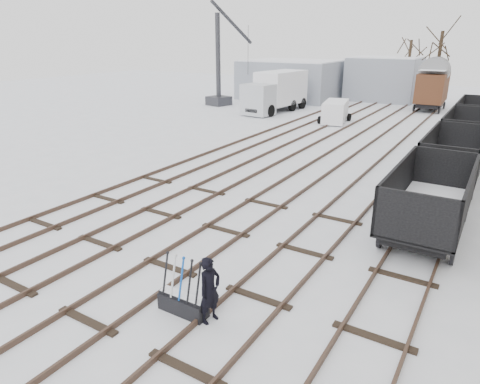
% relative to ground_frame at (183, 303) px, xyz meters
% --- Properties ---
extents(ground, '(120.00, 120.00, 0.00)m').
position_rel_ground_frame_xyz_m(ground, '(-1.72, 1.49, -0.28)').
color(ground, white).
rests_on(ground, ground).
extents(tracks, '(13.90, 52.00, 0.16)m').
position_rel_ground_frame_xyz_m(tracks, '(-1.72, 15.17, -0.21)').
color(tracks, black).
rests_on(tracks, ground).
extents(shed_left, '(10.00, 8.00, 4.10)m').
position_rel_ground_frame_xyz_m(shed_left, '(-14.72, 37.49, 1.76)').
color(shed_left, '#9198A3').
rests_on(shed_left, ground).
extents(shed_right, '(7.00, 6.00, 4.50)m').
position_rel_ground_frame_xyz_m(shed_right, '(-5.72, 41.49, 1.96)').
color(shed_right, '#9198A3').
rests_on(shed_right, ground).
extents(ground_frame, '(1.30, 0.42, 1.49)m').
position_rel_ground_frame_xyz_m(ground_frame, '(0.00, 0.00, 0.00)').
color(ground_frame, black).
rests_on(ground_frame, ground).
extents(worker, '(0.52, 0.68, 1.68)m').
position_rel_ground_frame_xyz_m(worker, '(0.75, 0.10, 0.55)').
color(worker, black).
rests_on(worker, ground).
extents(freight_wagon_a, '(2.33, 5.83, 2.38)m').
position_rel_ground_frame_xyz_m(freight_wagon_a, '(4.28, 7.96, 0.63)').
color(freight_wagon_a, black).
rests_on(freight_wagon_a, ground).
extents(freight_wagon_b, '(2.33, 5.83, 2.38)m').
position_rel_ground_frame_xyz_m(freight_wagon_b, '(4.28, 14.36, 0.63)').
color(freight_wagon_b, black).
rests_on(freight_wagon_b, ground).
extents(freight_wagon_c, '(2.33, 5.83, 2.38)m').
position_rel_ground_frame_xyz_m(freight_wagon_c, '(4.28, 20.76, 0.63)').
color(freight_wagon_c, black).
rests_on(freight_wagon_c, ground).
extents(freight_wagon_d, '(2.33, 5.83, 2.38)m').
position_rel_ground_frame_xyz_m(freight_wagon_d, '(4.28, 27.16, 0.63)').
color(freight_wagon_d, black).
rests_on(freight_wagon_d, ground).
extents(box_van_wagon, '(2.70, 4.95, 3.73)m').
position_rel_ground_frame_xyz_m(box_van_wagon, '(-0.10, 36.56, 1.89)').
color(box_van_wagon, black).
rests_on(box_van_wagon, ground).
extents(lorry, '(3.06, 7.99, 3.55)m').
position_rel_ground_frame_xyz_m(lorry, '(-12.03, 28.43, 1.54)').
color(lorry, black).
rests_on(lorry, ground).
extents(panel_van, '(2.44, 4.11, 1.69)m').
position_rel_ground_frame_xyz_m(panel_van, '(-5.54, 26.17, 0.60)').
color(panel_van, white).
rests_on(panel_van, ground).
extents(crane, '(2.34, 5.81, 9.74)m').
position_rel_ground_frame_xyz_m(crane, '(-18.72, 29.26, 2.28)').
color(crane, '#2F2F34').
rests_on(crane, ground).
extents(tree_far_left, '(0.30, 0.30, 6.19)m').
position_rel_ground_frame_xyz_m(tree_far_left, '(-3.54, 42.28, 2.81)').
color(tree_far_left, black).
rests_on(tree_far_left, ground).
extents(tree_far_right, '(0.30, 0.30, 6.97)m').
position_rel_ground_frame_xyz_m(tree_far_right, '(0.03, 36.91, 3.20)').
color(tree_far_right, black).
rests_on(tree_far_right, ground).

